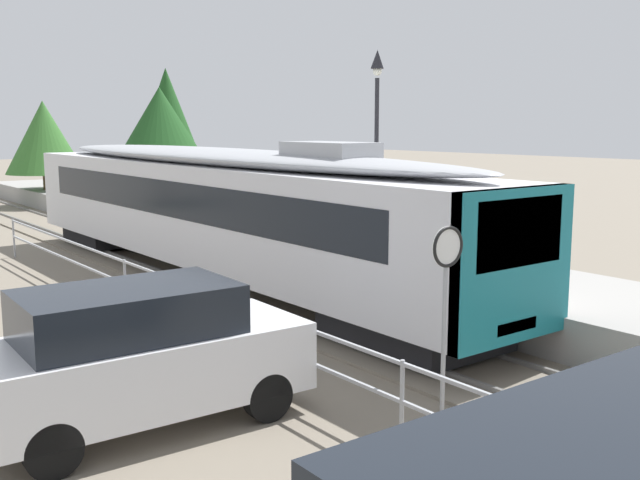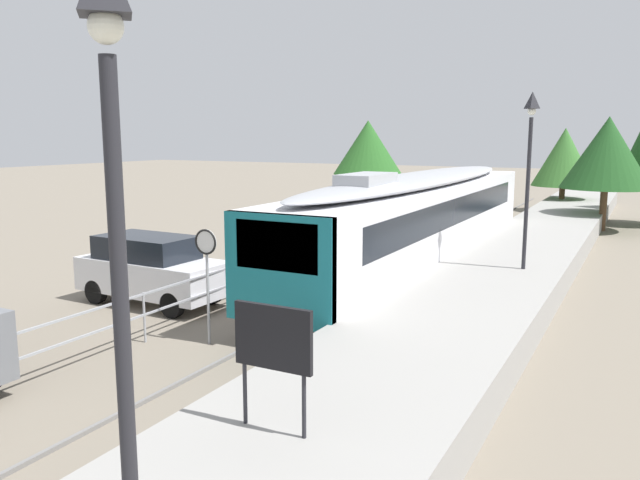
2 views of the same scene
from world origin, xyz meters
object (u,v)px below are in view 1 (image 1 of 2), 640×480
object	(u,v)px
commuter_train	(217,204)
platform_lamp_mid_platform	(377,111)
speed_limit_sign	(447,272)
parked_suv_white	(140,355)

from	to	relation	value
commuter_train	platform_lamp_mid_platform	size ratio (longest dim) A/B	3.73
speed_limit_sign	parked_suv_white	bearing A→B (deg)	149.89
speed_limit_sign	parked_suv_white	size ratio (longest dim) A/B	0.60
commuter_train	speed_limit_sign	bearing A→B (deg)	-100.50
commuter_train	parked_suv_white	size ratio (longest dim) A/B	4.27
speed_limit_sign	commuter_train	bearing A→B (deg)	79.50
platform_lamp_mid_platform	parked_suv_white	distance (m)	11.88
commuter_train	platform_lamp_mid_platform	bearing A→B (deg)	-24.99
platform_lamp_mid_platform	speed_limit_sign	xyz separation A→B (m)	(-5.86, -8.12, -2.50)
parked_suv_white	commuter_train	bearing A→B (deg)	54.02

